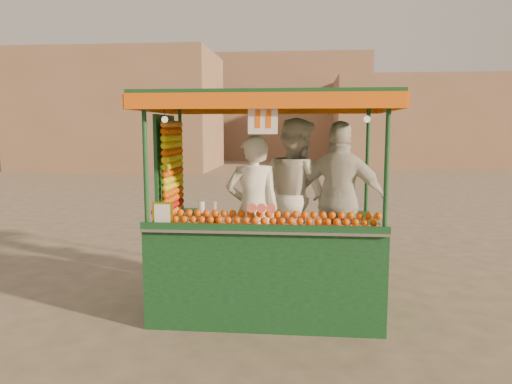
# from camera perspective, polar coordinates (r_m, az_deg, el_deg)

# --- Properties ---
(ground) EXTENTS (90.00, 90.00, 0.00)m
(ground) POSITION_cam_1_polar(r_m,az_deg,el_deg) (5.89, -1.08, -13.62)
(ground) COLOR brown
(ground) RESTS_ON ground
(building_left) EXTENTS (10.00, 6.00, 6.00)m
(building_left) POSITION_cam_1_polar(r_m,az_deg,el_deg) (27.24, -15.44, 9.02)
(building_left) COLOR #966E55
(building_left) RESTS_ON ground
(building_right) EXTENTS (9.00, 6.00, 5.00)m
(building_right) POSITION_cam_1_polar(r_m,az_deg,el_deg) (30.15, 17.83, 7.80)
(building_right) COLOR #966E55
(building_right) RESTS_ON ground
(building_center) EXTENTS (14.00, 7.00, 7.00)m
(building_center) POSITION_cam_1_polar(r_m,az_deg,el_deg) (35.59, 1.24, 9.65)
(building_center) COLOR #966E55
(building_center) RESTS_ON ground
(juice_cart) EXTENTS (2.75, 1.78, 2.50)m
(juice_cart) POSITION_cam_1_polar(r_m,az_deg,el_deg) (5.64, 0.61, -5.98)
(juice_cart) COLOR #0E351A
(juice_cart) RESTS_ON ground
(vendor_left) EXTENTS (0.73, 0.59, 1.75)m
(vendor_left) POSITION_cam_1_polar(r_m,az_deg,el_deg) (5.74, -0.36, -2.11)
(vendor_left) COLOR white
(vendor_left) RESTS_ON ground
(vendor_middle) EXTENTS (1.15, 1.20, 1.96)m
(vendor_middle) POSITION_cam_1_polar(r_m,az_deg,el_deg) (6.23, 4.68, -0.43)
(vendor_middle) COLOR white
(vendor_middle) RESTS_ON ground
(vendor_right) EXTENTS (1.20, 0.74, 1.92)m
(vendor_right) POSITION_cam_1_polar(r_m,az_deg,el_deg) (5.98, 9.79, -1.03)
(vendor_right) COLOR beige
(vendor_right) RESTS_ON ground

